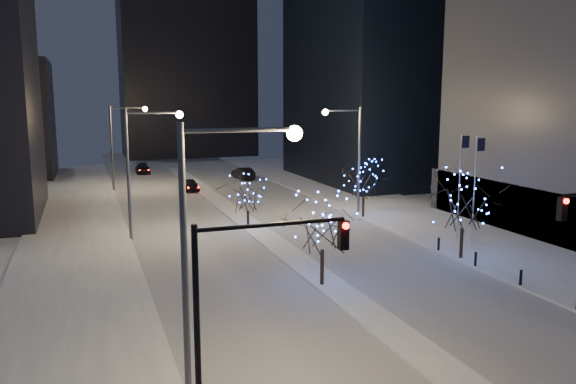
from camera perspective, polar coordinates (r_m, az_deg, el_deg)
name	(u,v)px	position (r m, az deg, el deg)	size (l,w,h in m)	color
ground	(459,383)	(23.63, 16.96, -18.06)	(160.00, 160.00, 0.00)	white
road	(232,212)	(54.23, -5.73, -2.01)	(20.00, 130.00, 0.02)	silver
median	(246,222)	(49.49, -4.29, -3.02)	(2.00, 80.00, 0.15)	white
east_sidewalk	(460,233)	(47.26, 17.04, -4.02)	(10.00, 90.00, 0.15)	white
west_sidewalk	(75,270)	(38.09, -20.85, -7.46)	(8.00, 90.00, 0.15)	white
horizon_block	(186,43)	(110.67, -10.36, 14.63)	(24.00, 14.00, 42.00)	black
street_lamp_w_near	(214,224)	(19.46, -7.49, -3.26)	(4.40, 0.56, 10.00)	#595E66
street_lamp_w_mid	(142,156)	(43.94, -14.63, 3.60)	(4.40, 0.56, 10.00)	#595E66
street_lamp_w_far	(121,135)	(68.80, -16.65, 5.53)	(4.40, 0.56, 10.00)	#595E66
street_lamp_east	(351,146)	(52.13, 6.38, 4.67)	(3.90, 0.56, 10.00)	#595E66
traffic_signal_west	(245,289)	(18.18, -4.41, -9.83)	(5.26, 0.43, 7.00)	black
flagpoles	(468,181)	(43.27, 17.79, 1.10)	(1.35, 2.60, 8.00)	silver
bollards	(497,268)	(36.68, 20.46, -7.22)	(0.16, 12.16, 0.90)	black
car_near	(190,185)	(67.09, -9.90, 0.71)	(1.65, 4.11, 1.40)	black
car_mid	(243,173)	(76.08, -4.59, 1.91)	(1.66, 4.76, 1.57)	black
car_far	(143,169)	(84.28, -14.55, 2.31)	(1.94, 4.78, 1.39)	black
holiday_tree_median_near	(322,224)	(32.00, 3.52, -3.31)	(4.24, 4.24, 5.32)	black
holiday_tree_median_far	(248,195)	(46.50, -4.11, -0.29)	(4.73, 4.73, 4.35)	black
holiday_tree_plaza_near	(464,202)	(39.04, 17.40, -0.96)	(5.75, 5.75, 6.01)	black
holiday_tree_plaza_far	(364,180)	(50.94, 7.70, 1.20)	(5.34, 5.34, 5.18)	black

